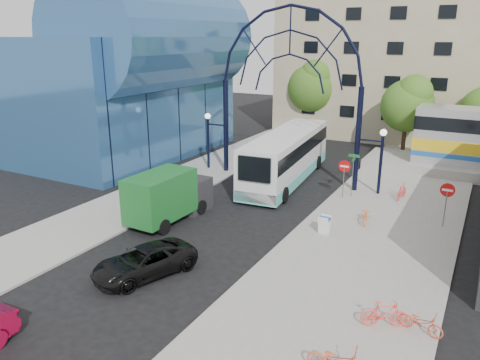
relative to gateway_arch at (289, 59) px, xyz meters
The scene contains 19 objects.
ground 16.41m from the gateway_arch, 90.00° to the right, with size 120.00×120.00×0.00m, color black.
sidewalk_east 15.37m from the gateway_arch, 51.34° to the right, with size 8.00×56.00×0.12m, color gray.
plaza_west 13.36m from the gateway_arch, 129.09° to the right, with size 5.00×50.00×0.12m, color gray.
gateway_arch is the anchor object (origin of this frame).
stop_sign 8.37m from the gateway_arch, 22.63° to the right, with size 0.80×0.07×2.50m.
do_not_enter_sign 13.43m from the gateway_arch, 19.99° to the right, with size 0.76×0.07×2.48m.
street_name_sign 8.38m from the gateway_arch, 15.07° to the right, with size 0.70×0.70×2.80m.
sandwich_board 12.52m from the gateway_arch, 55.09° to the right, with size 0.55×0.61×0.99m.
transit_hall 15.45m from the gateway_arch, behind, with size 16.50×18.00×14.50m.
apartment_block 21.12m from the gateway_arch, 84.55° to the left, with size 20.00×12.10×14.00m.
tree_north_a 13.98m from the gateway_arch, 62.83° to the left, with size 4.48×4.48×7.00m.
tree_north_b 16.72m from the gateway_arch, 103.68° to the left, with size 5.12×5.12×8.00m.
city_bus 6.74m from the gateway_arch, 107.29° to the left, with size 3.96×12.88×3.48m.
green_truck 12.64m from the gateway_arch, 105.88° to the right, with size 2.39×5.85×2.92m.
black_suv 17.70m from the gateway_arch, 89.84° to the right, with size 2.14×4.64×1.29m, color black.
bike_near_a 12.04m from the gateway_arch, 37.44° to the right, with size 0.59×1.69×0.89m, color orange.
bike_near_b 11.39m from the gateway_arch, ahead, with size 0.46×1.64×0.98m, color #FD3632.
bike_far_a 20.20m from the gateway_arch, 52.19° to the right, with size 0.55×1.58×0.83m, color #CE4429.
bike_far_b 19.68m from the gateway_arch, 55.67° to the right, with size 0.47×1.67×1.00m, color #FE4032.
Camera 1 is at (12.54, -16.06, 10.12)m, focal length 35.00 mm.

